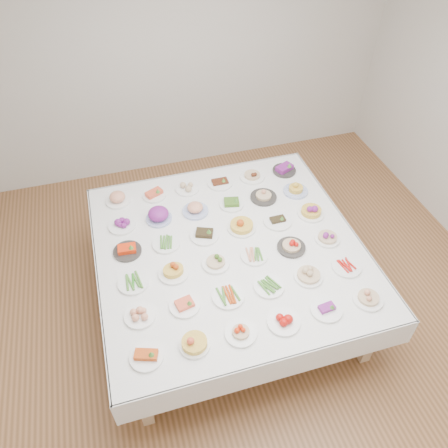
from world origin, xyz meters
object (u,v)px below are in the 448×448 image
object	(u,v)px
dish_0	(146,355)
dish_35	(285,168)
display_table	(229,251)
dish_18	(127,249)

from	to	relation	value
dish_0	dish_35	bearing A→B (deg)	44.90
display_table	dish_35	xyz separation A→B (m)	(0.86, 0.86, 0.11)
dish_18	dish_35	size ratio (longest dim) A/B	1.00
dish_0	dish_35	distance (m)	2.42
display_table	dish_18	size ratio (longest dim) A/B	9.54
display_table	dish_18	bearing A→B (deg)	168.20
dish_18	dish_35	world-z (taller)	dish_35
dish_0	dish_35	world-z (taller)	dish_35
dish_0	dish_35	size ratio (longest dim) A/B	0.98
display_table	dish_0	bearing A→B (deg)	-135.08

